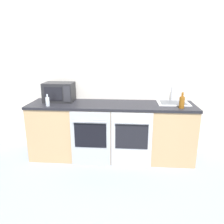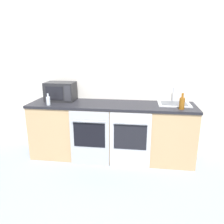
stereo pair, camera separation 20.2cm
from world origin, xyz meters
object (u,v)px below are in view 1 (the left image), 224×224
oven_left (91,139)px  oven_right (131,140)px  bottle_clear (48,101)px  sink (173,103)px  microwave (59,92)px  bottle_amber (182,102)px

oven_left → oven_right: bearing=0.0°
bottle_clear → sink: bearing=9.3°
bottle_clear → sink: size_ratio=0.37×
microwave → bottle_amber: size_ratio=2.03×
oven_right → bottle_clear: 1.41m
oven_left → bottle_clear: size_ratio=4.75×
bottle_clear → oven_right: bearing=-5.4°
oven_left → microwave: bearing=143.0°
bottle_amber → bottle_clear: bottle_amber is taller
microwave → sink: microwave is taller
microwave → bottle_amber: 1.95m
bottle_clear → oven_left: bearing=-10.2°
microwave → bottle_clear: microwave is taller
oven_right → sink: 0.93m
bottle_clear → sink: (1.95, 0.32, -0.06)m
microwave → bottle_clear: 0.34m
bottle_amber → bottle_clear: size_ratio=1.29×
oven_left → oven_right: 0.62m
oven_left → microwave: microwave is taller
oven_right → bottle_amber: 0.94m
bottle_amber → bottle_clear: (-2.02, -0.03, -0.02)m
oven_left → bottle_clear: bottle_clear is taller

